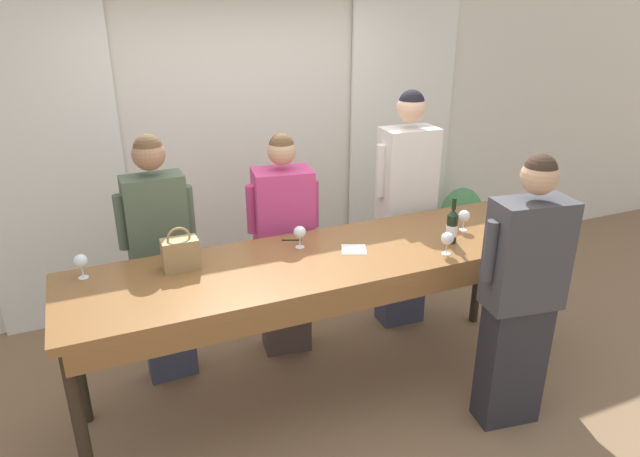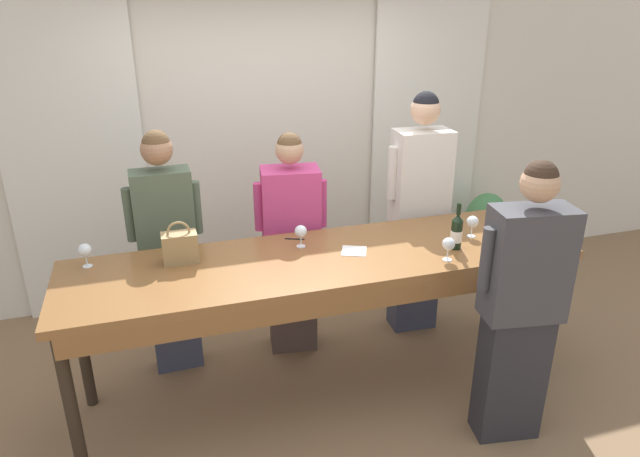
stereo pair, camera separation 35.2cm
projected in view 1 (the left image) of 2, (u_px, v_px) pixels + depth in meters
The scene contains 21 objects.
ground_plane at pixel (325, 391), 3.90m from camera, with size 18.00×18.00×0.00m, color #846647.
wall_back at pixel (243, 137), 4.82m from camera, with size 12.00×0.06×2.80m.
curtain_panel_left at pixel (49, 165), 4.23m from camera, with size 1.06×0.03×2.69m.
curtain_panel_right at pixel (401, 129), 5.35m from camera, with size 1.06×0.03×2.69m.
tasting_bar at pixel (327, 270), 3.52m from camera, with size 3.16×0.84×1.02m.
wine_bottle at pixel (452, 226), 3.66m from camera, with size 0.07×0.07×0.30m.
handbag at pixel (180, 253), 3.31m from camera, with size 0.21×0.12×0.26m.
wine_glass_front_left at pixel (464, 216), 3.85m from camera, with size 0.08×0.08×0.15m.
wine_glass_front_mid at pixel (447, 239), 3.50m from camera, with size 0.08×0.08×0.15m.
wine_glass_front_right at pixel (501, 204), 4.08m from camera, with size 0.08×0.08×0.15m.
wine_glass_center_left at pixel (81, 262), 3.20m from camera, with size 0.08×0.08×0.15m.
wine_glass_center_mid at pixel (529, 221), 3.78m from camera, with size 0.08×0.08×0.15m.
wine_glass_center_right at pixel (300, 232), 3.59m from camera, with size 0.08×0.08×0.15m.
wine_glass_back_left at pixel (510, 212), 3.93m from camera, with size 0.08×0.08×0.15m.
napkin at pixel (354, 249), 3.59m from camera, with size 0.20×0.20×0.00m.
pen at pixel (292, 240), 3.73m from camera, with size 0.12×0.06×0.01m.
guest_olive_jacket at pixel (161, 258), 3.74m from camera, with size 0.49×0.21×1.74m.
guest_pink_top at pixel (284, 247), 4.08m from camera, with size 0.52×0.33×1.66m.
guest_cream_sweater at pixel (405, 210), 4.40m from camera, with size 0.52×0.28×1.89m.
host_pouring at pixel (521, 295), 3.33m from camera, with size 0.56×0.30×1.73m.
potted_plant at pixel (461, 222), 5.56m from camera, with size 0.42×0.42×0.80m.
Camera 1 is at (-1.30, -2.91, 2.51)m, focal length 32.00 mm.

